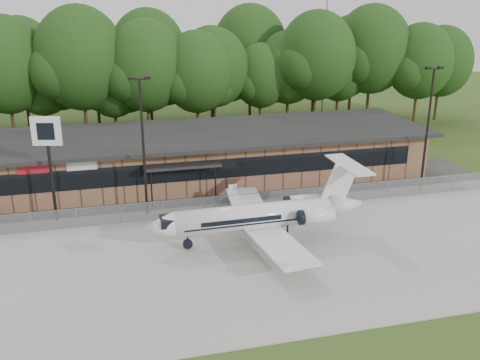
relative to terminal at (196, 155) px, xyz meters
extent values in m
plane|color=#2D4C1B|center=(0.00, -23.94, -2.18)|extent=(160.00, 160.00, 0.00)
cube|color=#9E9B93|center=(0.00, -15.94, -2.14)|extent=(64.00, 18.00, 0.08)
cube|color=#383835|center=(0.00, -4.44, -2.15)|extent=(50.00, 9.00, 0.06)
cube|color=brown|center=(0.00, 0.06, -0.18)|extent=(40.00, 10.00, 4.00)
cube|color=black|center=(0.00, -4.96, 0.12)|extent=(36.00, 0.08, 1.60)
cube|color=black|center=(0.00, -0.44, 1.97)|extent=(41.00, 11.50, 0.30)
cube|color=black|center=(-2.00, -5.54, 0.82)|extent=(6.00, 1.60, 0.20)
cube|color=#B41624|center=(-13.00, -4.99, 1.22)|extent=(2.20, 0.06, 0.70)
cube|color=silver|center=(-9.50, -4.99, 1.22)|extent=(2.20, 0.06, 0.70)
cube|color=gray|center=(0.00, -8.94, -1.43)|extent=(46.00, 0.03, 1.50)
cube|color=gray|center=(0.00, -8.94, -0.68)|extent=(46.00, 0.04, 0.04)
cylinder|color=gray|center=(22.00, 24.06, 10.32)|extent=(0.20, 0.20, 25.00)
cylinder|color=black|center=(-5.00, -7.44, 2.82)|extent=(0.18, 0.18, 10.00)
cube|color=black|center=(-5.00, -7.44, 7.87)|extent=(1.20, 0.12, 0.12)
cube|color=black|center=(-5.55, -7.44, 7.94)|extent=(0.45, 0.30, 0.22)
cube|color=black|center=(-4.45, -7.44, 7.94)|extent=(0.45, 0.30, 0.22)
cylinder|color=black|center=(18.00, -7.44, 2.82)|extent=(0.18, 0.18, 10.00)
cube|color=black|center=(18.00, -7.44, 7.87)|extent=(1.20, 0.12, 0.12)
cube|color=black|center=(17.45, -7.44, 7.94)|extent=(0.45, 0.30, 0.22)
cube|color=black|center=(18.55, -7.44, 7.94)|extent=(0.45, 0.30, 0.22)
cylinder|color=silver|center=(1.43, -14.12, -0.38)|extent=(10.58, 1.85, 1.69)
cone|color=silver|center=(-4.90, -14.22, -0.38)|extent=(2.14, 1.72, 1.69)
cone|color=silver|center=(7.87, -14.02, -0.22)|extent=(2.35, 1.72, 1.69)
cube|color=silver|center=(2.01, -17.60, -0.86)|extent=(2.42, 6.37, 0.13)
cube|color=silver|center=(1.90, -10.63, -0.86)|extent=(2.42, 6.37, 0.13)
cylinder|color=silver|center=(5.25, -15.38, -0.22)|extent=(2.34, 0.99, 0.95)
cylinder|color=silver|center=(5.21, -12.74, -0.22)|extent=(2.34, 0.99, 0.95)
cube|color=silver|center=(7.34, -14.03, 1.31)|extent=(2.60, 0.19, 3.18)
cube|color=silver|center=(7.97, -14.02, 2.63)|extent=(1.45, 4.88, 0.11)
cube|color=black|center=(-4.16, -14.21, -0.09)|extent=(1.08, 1.28, 0.53)
cube|color=black|center=(3.33, -14.09, -1.81)|extent=(0.88, 2.55, 0.74)
cylinder|color=black|center=(-3.00, -14.19, -1.81)|extent=(0.64, 0.64, 0.23)
cylinder|color=black|center=(-11.49, -7.14, 1.50)|extent=(0.27, 0.27, 7.34)
cube|color=silver|center=(-11.49, -7.14, 4.52)|extent=(2.02, 0.69, 2.02)
cube|color=black|center=(-11.52, -7.26, 4.52)|extent=(1.17, 0.31, 1.19)
camera|label=1|loc=(-7.36, -45.04, 13.27)|focal=40.00mm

